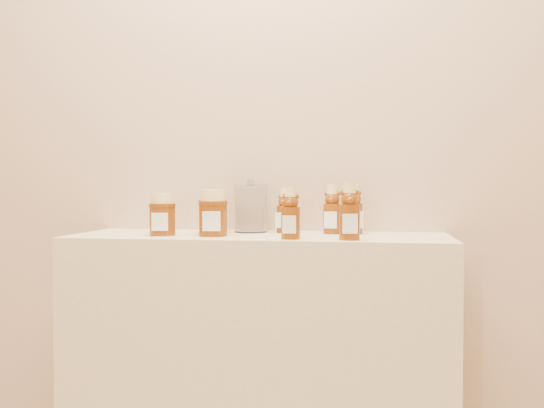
% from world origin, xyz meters
% --- Properties ---
extents(wall_back, '(3.50, 0.02, 2.70)m').
position_xyz_m(wall_back, '(0.00, 1.75, 1.35)').
color(wall_back, tan).
rests_on(wall_back, ground).
extents(display_table, '(1.20, 0.40, 0.90)m').
position_xyz_m(display_table, '(0.00, 1.55, 0.45)').
color(display_table, beige).
rests_on(display_table, ground).
extents(bear_bottle_back_left, '(0.08, 0.08, 0.17)m').
position_xyz_m(bear_bottle_back_left, '(0.07, 1.64, 0.99)').
color(bear_bottle_back_left, '#5B2607').
rests_on(bear_bottle_back_left, display_table).
extents(bear_bottle_back_mid, '(0.07, 0.07, 0.18)m').
position_xyz_m(bear_bottle_back_mid, '(0.23, 1.64, 0.99)').
color(bear_bottle_back_mid, '#5B2607').
rests_on(bear_bottle_back_mid, display_table).
extents(bear_bottle_back_right, '(0.08, 0.08, 0.19)m').
position_xyz_m(bear_bottle_back_right, '(0.30, 1.64, 0.99)').
color(bear_bottle_back_right, '#5B2607').
rests_on(bear_bottle_back_right, display_table).
extents(bear_bottle_front_left, '(0.06, 0.06, 0.18)m').
position_xyz_m(bear_bottle_front_left, '(0.12, 1.42, 0.99)').
color(bear_bottle_front_left, '#5B2607').
rests_on(bear_bottle_front_left, display_table).
extents(bear_bottle_front_right, '(0.07, 0.07, 0.19)m').
position_xyz_m(bear_bottle_front_right, '(0.29, 1.42, 1.00)').
color(bear_bottle_front_right, '#5B2607').
rests_on(bear_bottle_front_right, display_table).
extents(honey_jar_left, '(0.10, 0.10, 0.13)m').
position_xyz_m(honey_jar_left, '(-0.30, 1.49, 0.97)').
color(honey_jar_left, '#5B2607').
rests_on(honey_jar_left, display_table).
extents(honey_jar_back, '(0.10, 0.10, 0.15)m').
position_xyz_m(honey_jar_back, '(-0.16, 1.59, 0.97)').
color(honey_jar_back, '#5B2607').
rests_on(honey_jar_back, display_table).
extents(honey_jar_front, '(0.10, 0.10, 0.14)m').
position_xyz_m(honey_jar_front, '(-0.14, 1.49, 0.97)').
color(honey_jar_front, '#5B2607').
rests_on(honey_jar_front, display_table).
extents(glass_canister, '(0.12, 0.12, 0.18)m').
position_xyz_m(glass_canister, '(-0.05, 1.65, 0.99)').
color(glass_canister, white).
rests_on(glass_canister, display_table).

